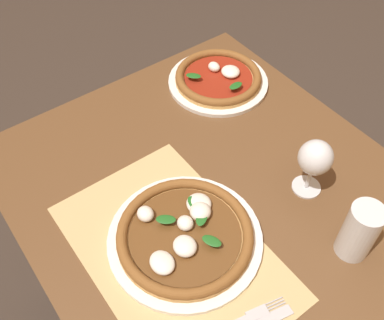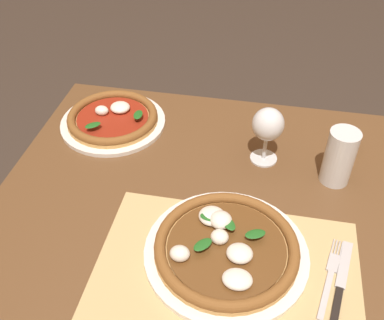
{
  "view_description": "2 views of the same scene",
  "coord_description": "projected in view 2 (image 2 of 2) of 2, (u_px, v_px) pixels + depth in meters",
  "views": [
    {
      "loc": [
        0.34,
        -0.43,
        1.61
      ],
      "look_at": [
        -0.22,
        -0.02,
        0.8
      ],
      "focal_mm": 42.0,
      "sensor_mm": 36.0,
      "label": 1
    },
    {
      "loc": [
        -0.04,
        -0.72,
        1.51
      ],
      "look_at": [
        -0.19,
        0.05,
        0.82
      ],
      "focal_mm": 42.0,
      "sensor_mm": 36.0,
      "label": 2
    }
  ],
  "objects": [
    {
      "name": "pizza_far",
      "position": [
        113.0,
        119.0,
        1.27
      ],
      "size": [
        0.3,
        0.3,
        0.05
      ],
      "color": "silver",
      "rests_on": "dining_table"
    },
    {
      "name": "pint_glass",
      "position": [
        339.0,
        158.0,
        1.07
      ],
      "size": [
        0.07,
        0.07,
        0.15
      ],
      "color": "silver",
      "rests_on": "dining_table"
    },
    {
      "name": "fork",
      "position": [
        330.0,
        277.0,
        0.89
      ],
      "size": [
        0.06,
        0.2,
        0.0
      ],
      "color": "#B7B7BC",
      "rests_on": "paper_placemat"
    },
    {
      "name": "wine_glass",
      "position": [
        268.0,
        126.0,
        1.1
      ],
      "size": [
        0.08,
        0.08,
        0.16
      ],
      "color": "silver",
      "rests_on": "dining_table"
    },
    {
      "name": "votive_candle",
      "position": [
        346.0,
        142.0,
        1.19
      ],
      "size": [
        0.06,
        0.06,
        0.07
      ],
      "color": "gold",
      "rests_on": "dining_table"
    },
    {
      "name": "paper_placemat",
      "position": [
        227.0,
        270.0,
        0.91
      ],
      "size": [
        0.53,
        0.35,
        0.0
      ],
      "primitive_type": "cube",
      "color": "tan",
      "rests_on": "dining_table"
    },
    {
      "name": "knife",
      "position": [
        341.0,
        283.0,
        0.88
      ],
      "size": [
        0.06,
        0.21,
        0.01
      ],
      "color": "black",
      "rests_on": "paper_placemat"
    },
    {
      "name": "dining_table",
      "position": [
        265.0,
        240.0,
        1.1
      ],
      "size": [
        1.31,
        0.88,
        0.74
      ],
      "color": "brown",
      "rests_on": "ground"
    },
    {
      "name": "pizza_near",
      "position": [
        226.0,
        248.0,
        0.92
      ],
      "size": [
        0.34,
        0.34,
        0.05
      ],
      "color": "silver",
      "rests_on": "paper_placemat"
    }
  ]
}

